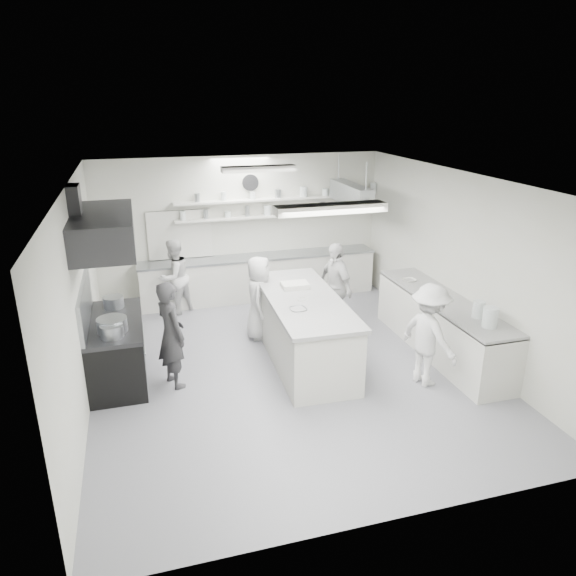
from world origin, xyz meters
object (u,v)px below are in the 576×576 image
object	(u,v)px
cook_stove	(171,334)
stove	(117,351)
prep_island	(303,330)
back_counter	(260,277)
cook_back	(174,277)
right_counter	(441,327)

from	to	relation	value
cook_stove	stove	bearing A→B (deg)	38.84
prep_island	cook_stove	bearing A→B (deg)	-171.43
back_counter	cook_stove	distance (m)	3.88
cook_back	right_counter	bearing A→B (deg)	105.05
back_counter	cook_stove	bearing A→B (deg)	-122.77
prep_island	cook_stove	distance (m)	2.16
right_counter	cook_stove	distance (m)	4.46
right_counter	cook_back	distance (m)	5.16
cook_stove	cook_back	distance (m)	2.90
back_counter	right_counter	distance (m)	4.13
right_counter	cook_back	xyz separation A→B (m)	(-4.16, 3.04, 0.29)
stove	cook_stove	xyz separation A→B (m)	(0.81, -0.45, 0.37)
stove	prep_island	world-z (taller)	prep_island
right_counter	cook_stove	bearing A→B (deg)	178.04
stove	back_counter	bearing A→B (deg)	43.99
back_counter	prep_island	xyz separation A→B (m)	(0.04, -3.00, 0.06)
prep_island	cook_back	xyz separation A→B (m)	(-1.85, 2.64, 0.24)
back_counter	right_counter	bearing A→B (deg)	-55.35
cook_back	cook_stove	bearing A→B (deg)	45.66
stove	back_counter	distance (m)	4.03
cook_stove	prep_island	bearing A→B (deg)	-105.52
stove	cook_back	bearing A→B (deg)	65.98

